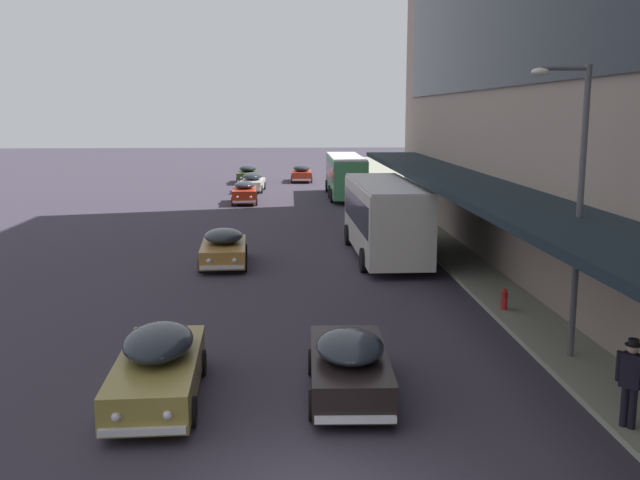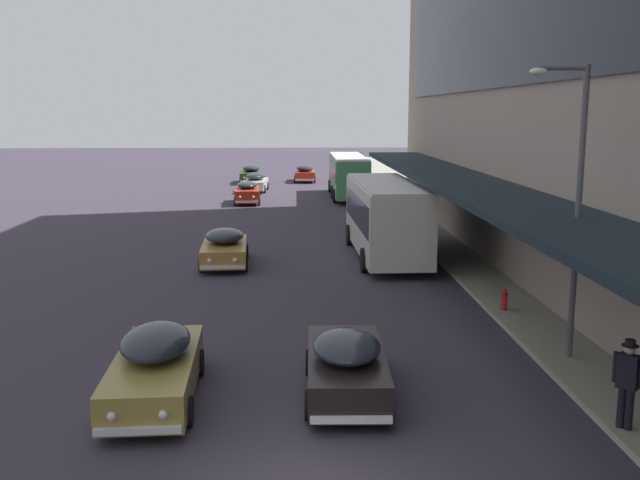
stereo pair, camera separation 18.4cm
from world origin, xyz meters
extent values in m
cube|color=#46955A|center=(4.02, 43.12, 1.70)|extent=(2.49, 10.57, 2.71)
cube|color=black|center=(4.02, 43.12, 2.03)|extent=(2.53, 9.73, 1.19)
cube|color=silver|center=(4.02, 43.12, 3.11)|extent=(2.40, 10.57, 0.12)
cube|color=black|center=(4.06, 48.44, 2.81)|extent=(1.21, 0.07, 0.36)
cylinder|color=black|center=(2.84, 46.72, 0.50)|extent=(0.26, 1.00, 1.00)
cylinder|color=black|center=(5.25, 46.70, 0.50)|extent=(0.26, 1.00, 1.00)
cylinder|color=black|center=(2.78, 39.86, 0.50)|extent=(0.26, 1.00, 1.00)
cylinder|color=black|center=(5.20, 39.84, 0.50)|extent=(0.26, 1.00, 1.00)
cylinder|color=black|center=(2.80, 42.34, 0.50)|extent=(0.26, 1.00, 1.00)
cylinder|color=black|center=(5.22, 42.32, 0.50)|extent=(0.26, 1.00, 1.00)
cube|color=beige|center=(3.84, 20.27, 1.81)|extent=(2.76, 9.41, 2.93)
cube|color=black|center=(3.84, 20.27, 2.16)|extent=(2.78, 8.66, 1.29)
cube|color=silver|center=(3.84, 20.27, 3.33)|extent=(2.65, 9.41, 0.12)
cube|color=black|center=(3.75, 25.00, 3.03)|extent=(1.30, 0.08, 0.36)
cylinder|color=black|center=(2.49, 23.43, 0.50)|extent=(0.27, 1.00, 1.00)
cylinder|color=black|center=(5.08, 23.48, 0.50)|extent=(0.27, 1.00, 1.00)
cylinder|color=black|center=(2.59, 17.35, 0.50)|extent=(0.27, 1.00, 1.00)
cylinder|color=black|center=(5.19, 17.39, 0.50)|extent=(0.27, 1.00, 1.00)
cube|color=black|center=(0.88, 4.64, 0.62)|extent=(1.87, 4.29, 0.79)
ellipsoid|color=#1E232D|center=(0.87, 4.43, 1.25)|extent=(1.60, 2.37, 0.52)
cube|color=silver|center=(0.95, 6.81, 0.37)|extent=(1.65, 0.17, 0.14)
cube|color=silver|center=(0.81, 2.48, 0.37)|extent=(1.65, 0.17, 0.14)
sphere|color=silver|center=(0.47, 6.80, 0.67)|extent=(0.18, 0.18, 0.18)
sphere|color=silver|center=(1.42, 6.77, 0.67)|extent=(0.18, 0.18, 0.18)
cylinder|color=black|center=(0.05, 5.98, 0.32)|extent=(0.16, 0.64, 0.64)
cylinder|color=black|center=(1.79, 5.93, 0.32)|extent=(0.16, 0.64, 0.64)
cylinder|color=black|center=(-0.03, 3.36, 0.32)|extent=(0.16, 0.64, 0.64)
cylinder|color=black|center=(1.71, 3.31, 0.32)|extent=(0.16, 0.64, 0.64)
cube|color=olive|center=(-3.44, 4.56, 0.62)|extent=(1.97, 4.80, 0.80)
ellipsoid|color=#1E232D|center=(-3.45, 4.80, 1.30)|extent=(1.67, 2.66, 0.63)
cube|color=silver|center=(-3.34, 2.15, 0.37)|extent=(1.69, 0.19, 0.14)
cube|color=silver|center=(-3.54, 6.98, 0.37)|extent=(1.69, 0.19, 0.14)
sphere|color=silver|center=(-2.86, 2.20, 0.67)|extent=(0.18, 0.18, 0.18)
sphere|color=silver|center=(-3.83, 2.16, 0.67)|extent=(0.18, 0.18, 0.18)
cylinder|color=black|center=(-2.50, 3.14, 0.32)|extent=(0.17, 0.65, 0.64)
cylinder|color=black|center=(-4.27, 3.06, 0.32)|extent=(0.17, 0.65, 0.64)
cylinder|color=black|center=(-2.62, 6.07, 0.32)|extent=(0.17, 0.65, 0.64)
cylinder|color=black|center=(-4.39, 5.99, 0.32)|extent=(0.17, 0.65, 0.64)
cube|color=olive|center=(-3.19, 18.99, 0.59)|extent=(2.03, 4.30, 0.73)
ellipsoid|color=#1E232D|center=(-3.20, 19.20, 1.23)|extent=(1.72, 2.39, 0.60)
cube|color=silver|center=(-3.08, 16.83, 0.37)|extent=(1.74, 0.20, 0.14)
cube|color=silver|center=(-3.29, 21.14, 0.37)|extent=(1.74, 0.20, 0.14)
sphere|color=silver|center=(-2.58, 16.89, 0.64)|extent=(0.18, 0.18, 0.18)
sphere|color=silver|center=(-3.59, 16.84, 0.64)|extent=(0.18, 0.18, 0.18)
cylinder|color=black|center=(-2.21, 17.73, 0.32)|extent=(0.17, 0.65, 0.64)
cylinder|color=black|center=(-4.04, 17.64, 0.32)|extent=(0.17, 0.65, 0.64)
cylinder|color=black|center=(-2.33, 20.34, 0.32)|extent=(0.17, 0.65, 0.64)
cylinder|color=black|center=(-4.16, 20.25, 0.32)|extent=(0.17, 0.65, 0.64)
cube|color=#B22813|center=(-3.45, 39.84, 0.64)|extent=(1.82, 4.10, 0.84)
ellipsoid|color=#1E232D|center=(-3.46, 40.04, 1.29)|extent=(1.55, 2.28, 0.51)
cube|color=silver|center=(-3.37, 37.77, 0.37)|extent=(1.58, 0.18, 0.14)
cube|color=silver|center=(-3.53, 41.90, 0.37)|extent=(1.58, 0.18, 0.14)
sphere|color=silver|center=(-2.92, 37.82, 0.69)|extent=(0.18, 0.18, 0.18)
sphere|color=silver|center=(-3.83, 37.78, 0.69)|extent=(0.18, 0.18, 0.18)
cylinder|color=black|center=(-2.57, 38.62, 0.32)|extent=(0.17, 0.65, 0.64)
cylinder|color=black|center=(-4.23, 38.56, 0.32)|extent=(0.17, 0.65, 0.64)
cylinder|color=black|center=(-2.67, 41.12, 0.32)|extent=(0.17, 0.65, 0.64)
cylinder|color=black|center=(-4.33, 41.06, 0.32)|extent=(0.17, 0.65, 0.64)
cube|color=#2B3815|center=(-3.98, 54.75, 0.63)|extent=(1.80, 4.58, 0.82)
ellipsoid|color=#1E232D|center=(-3.98, 54.98, 1.33)|extent=(1.58, 2.52, 0.63)
cube|color=silver|center=(-3.98, 52.41, 0.37)|extent=(1.71, 0.12, 0.14)
cube|color=silver|center=(-3.98, 57.09, 0.37)|extent=(1.71, 0.12, 0.14)
sphere|color=silver|center=(-3.48, 52.44, 0.68)|extent=(0.18, 0.18, 0.18)
sphere|color=silver|center=(-4.47, 52.44, 0.68)|extent=(0.18, 0.18, 0.18)
cylinder|color=black|center=(-3.08, 53.33, 0.32)|extent=(0.14, 0.64, 0.64)
cylinder|color=black|center=(-4.87, 53.33, 0.32)|extent=(0.14, 0.64, 0.64)
cylinder|color=black|center=(-3.08, 56.17, 0.32)|extent=(0.14, 0.64, 0.64)
cylinder|color=black|center=(-4.87, 56.17, 0.32)|extent=(0.14, 0.64, 0.64)
cube|color=#A82817|center=(0.99, 55.82, 0.61)|extent=(1.92, 4.39, 0.77)
ellipsoid|color=#1E232D|center=(0.98, 55.61, 1.27)|extent=(1.65, 2.43, 0.61)
cube|color=silver|center=(1.04, 58.04, 0.37)|extent=(1.72, 0.16, 0.14)
cube|color=silver|center=(0.93, 53.60, 0.37)|extent=(1.72, 0.16, 0.14)
sphere|color=silver|center=(0.54, 58.03, 0.66)|extent=(0.18, 0.18, 0.18)
sphere|color=silver|center=(1.54, 58.00, 0.66)|extent=(0.18, 0.18, 0.18)
cylinder|color=black|center=(0.11, 57.19, 0.32)|extent=(0.16, 0.64, 0.64)
cylinder|color=black|center=(1.93, 57.15, 0.32)|extent=(0.16, 0.64, 0.64)
cylinder|color=black|center=(0.05, 54.50, 0.32)|extent=(0.16, 0.64, 0.64)
cylinder|color=black|center=(1.86, 54.45, 0.32)|extent=(0.16, 0.64, 0.64)
cube|color=beige|center=(-3.25, 47.67, 0.58)|extent=(2.00, 4.61, 0.71)
ellipsoid|color=#1E232D|center=(-3.24, 47.90, 1.22)|extent=(1.68, 2.57, 0.62)
cube|color=silver|center=(-3.38, 45.37, 0.37)|extent=(1.67, 0.21, 0.14)
cube|color=silver|center=(-3.12, 49.98, 0.37)|extent=(1.67, 0.21, 0.14)
sphere|color=silver|center=(-2.90, 45.37, 0.63)|extent=(0.18, 0.18, 0.18)
sphere|color=silver|center=(-3.86, 45.42, 0.63)|extent=(0.18, 0.18, 0.18)
cylinder|color=black|center=(-2.45, 46.22, 0.32)|extent=(0.18, 0.65, 0.64)
cylinder|color=black|center=(-4.20, 46.32, 0.32)|extent=(0.18, 0.65, 0.64)
cylinder|color=black|center=(-2.29, 49.02, 0.32)|extent=(0.18, 0.65, 0.64)
cylinder|color=black|center=(-4.04, 49.12, 0.32)|extent=(0.18, 0.65, 0.64)
cylinder|color=black|center=(6.26, 2.40, 0.57)|extent=(0.16, 0.16, 0.85)
cylinder|color=black|center=(6.37, 2.29, 0.57)|extent=(0.16, 0.16, 0.85)
cube|color=black|center=(6.31, 2.35, 1.35)|extent=(0.45, 0.45, 0.70)
cylinder|color=black|center=(6.13, 2.53, 1.39)|extent=(0.10, 0.10, 0.63)
sphere|color=tan|center=(6.31, 2.35, 1.81)|extent=(0.22, 0.22, 0.22)
cylinder|color=black|center=(6.31, 2.35, 1.89)|extent=(0.33, 0.33, 0.02)
cylinder|color=black|center=(6.31, 2.35, 1.95)|extent=(0.21, 0.21, 0.12)
cylinder|color=#4C4C51|center=(6.86, 6.61, 3.86)|extent=(0.16, 0.16, 7.42)
cylinder|color=#4C4C51|center=(6.26, 6.61, 7.47)|extent=(1.20, 0.10, 0.10)
ellipsoid|color=silver|center=(5.66, 6.61, 7.39)|extent=(0.44, 0.28, 0.20)
cylinder|color=red|center=(6.46, 11.03, 0.43)|extent=(0.20, 0.20, 0.55)
sphere|color=red|center=(6.46, 11.03, 0.76)|extent=(0.18, 0.18, 0.18)
cylinder|color=red|center=(6.46, 11.18, 0.45)|extent=(0.08, 0.10, 0.08)
cylinder|color=red|center=(6.46, 10.88, 0.45)|extent=(0.08, 0.10, 0.08)
camera|label=1|loc=(-0.55, -10.83, 6.43)|focal=40.00mm
camera|label=2|loc=(-0.36, -10.83, 6.43)|focal=40.00mm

